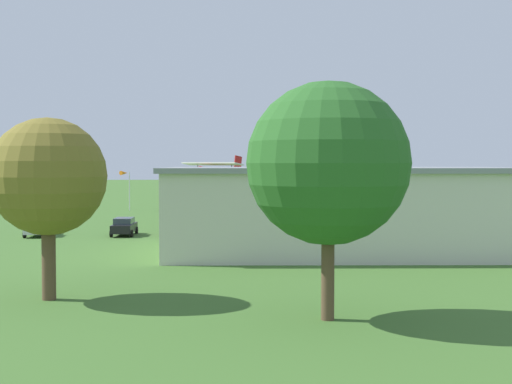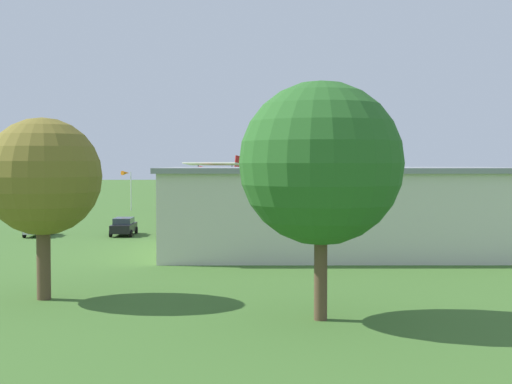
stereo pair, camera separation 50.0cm
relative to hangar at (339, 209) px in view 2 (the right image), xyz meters
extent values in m
plane|color=#3D6628|center=(3.75, -29.60, -3.07)|extent=(400.00, 400.00, 0.00)
cube|color=beige|center=(0.00, 0.02, -0.18)|extent=(25.42, 16.73, 5.77)
cube|color=gray|center=(0.00, 0.02, 2.88)|extent=(26.05, 17.36, 0.35)
cube|color=#384251|center=(-0.36, -7.82, -0.70)|extent=(8.65, 0.56, 4.73)
cylinder|color=#B21E1E|center=(8.55, -25.90, 2.08)|extent=(5.25, 5.48, 1.94)
cone|color=black|center=(11.02, -23.29, 1.52)|extent=(1.03, 1.03, 0.77)
cube|color=silver|center=(9.07, -25.35, 1.82)|extent=(6.64, 6.39, 0.34)
cube|color=silver|center=(9.50, -24.90, 3.28)|extent=(6.64, 6.39, 0.34)
cube|color=#B21E1E|center=(6.62, -27.94, 3.49)|extent=(0.96, 1.00, 1.45)
cube|color=silver|center=(6.52, -28.05, 2.53)|extent=(2.51, 2.44, 0.22)
cylinder|color=black|center=(9.55, -26.22, 0.76)|extent=(0.54, 0.56, 0.64)
cylinder|color=black|center=(8.17, -24.91, 0.76)|extent=(0.54, 0.56, 0.64)
cylinder|color=#332D28|center=(11.09, -26.84, 2.55)|extent=(0.27, 0.28, 1.54)
cylinder|color=#332D28|center=(7.47, -23.42, 2.55)|extent=(0.27, 0.28, 1.54)
cube|color=red|center=(11.14, -12.79, -2.37)|extent=(2.37, 4.51, 0.75)
cube|color=#2D3842|center=(11.14, -12.79, -1.68)|extent=(1.90, 2.60, 0.65)
cylinder|color=black|center=(10.43, -11.22, -2.75)|extent=(0.30, 0.66, 0.64)
cylinder|color=black|center=(12.23, -11.46, -2.75)|extent=(0.30, 0.66, 0.64)
cylinder|color=black|center=(10.05, -14.13, -2.75)|extent=(0.30, 0.66, 0.64)
cylinder|color=black|center=(11.85, -14.36, -2.75)|extent=(0.30, 0.66, 0.64)
cube|color=black|center=(17.25, -12.30, -2.39)|extent=(1.92, 4.61, 0.71)
cube|color=#2D3842|center=(17.25, -12.30, -1.76)|extent=(1.63, 2.60, 0.54)
cylinder|color=black|center=(16.44, -10.72, -2.75)|extent=(0.24, 0.65, 0.64)
cylinder|color=black|center=(18.19, -10.79, -2.75)|extent=(0.24, 0.65, 0.64)
cylinder|color=black|center=(16.32, -13.81, -2.75)|extent=(0.24, 0.65, 0.64)
cylinder|color=black|center=(18.07, -13.88, -2.75)|extent=(0.24, 0.65, 0.64)
cube|color=#B7B7BC|center=(24.65, -12.07, -2.42)|extent=(1.90, 4.34, 0.66)
cube|color=#2D3842|center=(24.65, -12.07, -1.81)|extent=(1.65, 2.44, 0.56)
cylinder|color=black|center=(23.71, -10.62, -2.75)|extent=(0.23, 0.64, 0.64)
cylinder|color=black|center=(25.53, -10.59, -2.75)|extent=(0.23, 0.64, 0.64)
cylinder|color=black|center=(23.77, -13.55, -2.75)|extent=(0.23, 0.64, 0.64)
cylinder|color=black|center=(25.59, -13.52, -2.75)|extent=(0.23, 0.64, 0.64)
cylinder|color=orange|center=(3.64, -15.75, -2.66)|extent=(0.36, 0.36, 0.82)
cylinder|color=#33723F|center=(3.64, -15.75, -1.95)|extent=(0.43, 0.43, 0.58)
sphere|color=#9E704C|center=(3.64, -15.75, -1.55)|extent=(0.22, 0.22, 0.22)
cylinder|color=#B23333|center=(0.77, -17.83, -2.66)|extent=(0.45, 0.45, 0.82)
cylinder|color=#3F3F47|center=(0.77, -17.83, -1.95)|extent=(0.54, 0.54, 0.58)
sphere|color=#D8AD84|center=(0.77, -17.83, -1.55)|extent=(0.22, 0.22, 0.22)
cylinder|color=orange|center=(11.31, -17.05, -2.67)|extent=(0.44, 0.44, 0.79)
cylinder|color=#B23333|center=(11.31, -17.05, -1.99)|extent=(0.53, 0.53, 0.56)
sphere|color=beige|center=(11.31, -17.05, -1.60)|extent=(0.22, 0.22, 0.22)
cylinder|color=#72338C|center=(6.24, -15.39, -2.66)|extent=(0.44, 0.44, 0.81)
cylinder|color=#B23333|center=(6.24, -15.39, -1.97)|extent=(0.53, 0.53, 0.57)
sphere|color=beige|center=(6.24, -15.39, -1.57)|extent=(0.22, 0.22, 0.22)
cylinder|color=brown|center=(17.04, 18.51, -0.99)|extent=(0.65, 0.65, 4.15)
sphere|color=olive|center=(17.04, 18.51, 2.75)|extent=(5.53, 5.53, 5.53)
cylinder|color=brown|center=(4.61, 23.70, -0.85)|extent=(0.54, 0.54, 4.43)
sphere|color=#286023|center=(4.61, 23.70, 3.37)|extent=(6.71, 6.71, 6.71)
cylinder|color=silver|center=(20.73, -47.12, -0.45)|extent=(0.12, 0.12, 5.23)
cone|color=orange|center=(21.43, -47.12, 2.01)|extent=(1.25, 1.40, 0.60)
camera|label=1|loc=(9.26, 53.54, 3.38)|focal=51.77mm
camera|label=2|loc=(8.76, 53.56, 3.38)|focal=51.77mm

